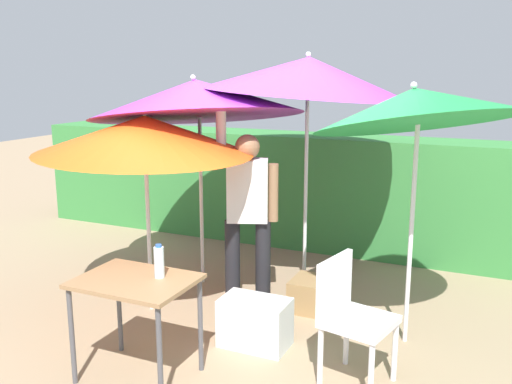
# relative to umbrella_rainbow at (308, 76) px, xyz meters

# --- Properties ---
(ground_plane) EXTENTS (24.00, 24.00, 0.00)m
(ground_plane) POSITION_rel_umbrella_rainbow_xyz_m (-0.19, -1.07, -2.09)
(ground_plane) COLOR #9E8466
(hedge_row) EXTENTS (8.00, 0.70, 1.37)m
(hedge_row) POSITION_rel_umbrella_rainbow_xyz_m (-0.19, 1.32, -1.41)
(hedge_row) COLOR #38843D
(hedge_row) RESTS_ON ground_plane
(umbrella_rainbow) EXTENTS (2.04, 2.02, 2.36)m
(umbrella_rainbow) POSITION_rel_umbrella_rainbow_xyz_m (0.00, 0.00, 0.00)
(umbrella_rainbow) COLOR silver
(umbrella_rainbow) RESTS_ON ground_plane
(umbrella_orange) EXTENTS (1.61, 1.58, 2.26)m
(umbrella_orange) POSITION_rel_umbrella_rainbow_xyz_m (1.15, -0.87, -0.21)
(umbrella_orange) COLOR silver
(umbrella_orange) RESTS_ON ground_plane
(umbrella_yellow) EXTENTS (2.13, 2.11, 2.28)m
(umbrella_yellow) POSITION_rel_umbrella_rainbow_xyz_m (-0.99, -0.40, -0.22)
(umbrella_yellow) COLOR silver
(umbrella_yellow) RESTS_ON ground_plane
(umbrella_navy) EXTENTS (1.89, 1.88, 1.81)m
(umbrella_navy) POSITION_rel_umbrella_rainbow_xyz_m (-1.07, -1.16, -0.49)
(umbrella_navy) COLOR silver
(umbrella_navy) RESTS_ON ground_plane
(person_vendor) EXTENTS (0.54, 0.34, 1.88)m
(person_vendor) POSITION_rel_umbrella_rainbow_xyz_m (-0.29, -0.74, -1.16)
(person_vendor) COLOR black
(person_vendor) RESTS_ON ground_plane
(chair_plastic) EXTENTS (0.52, 0.52, 0.89)m
(chair_plastic) POSITION_rel_umbrella_rainbow_xyz_m (0.90, -1.61, -1.58)
(chair_plastic) COLOR silver
(chair_plastic) RESTS_ON ground_plane
(cooler_box) EXTENTS (0.54, 0.33, 0.39)m
(cooler_box) POSITION_rel_umbrella_rainbow_xyz_m (0.09, -1.41, -1.90)
(cooler_box) COLOR silver
(cooler_box) RESTS_ON ground_plane
(crate_cardboard) EXTENTS (0.36, 0.39, 0.29)m
(crate_cardboard) POSITION_rel_umbrella_rainbow_xyz_m (0.28, -0.57, -1.95)
(crate_cardboard) COLOR #9E7A4C
(crate_cardboard) RESTS_ON ground_plane
(folding_table) EXTENTS (0.80, 0.60, 0.74)m
(folding_table) POSITION_rel_umbrella_rainbow_xyz_m (-0.48, -2.18, -1.44)
(folding_table) COLOR #4C4C51
(folding_table) RESTS_ON ground_plane
(bottle_water) EXTENTS (0.07, 0.07, 0.24)m
(bottle_water) POSITION_rel_umbrella_rainbow_xyz_m (-0.34, -2.08, -1.24)
(bottle_water) COLOR silver
(bottle_water) RESTS_ON folding_table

